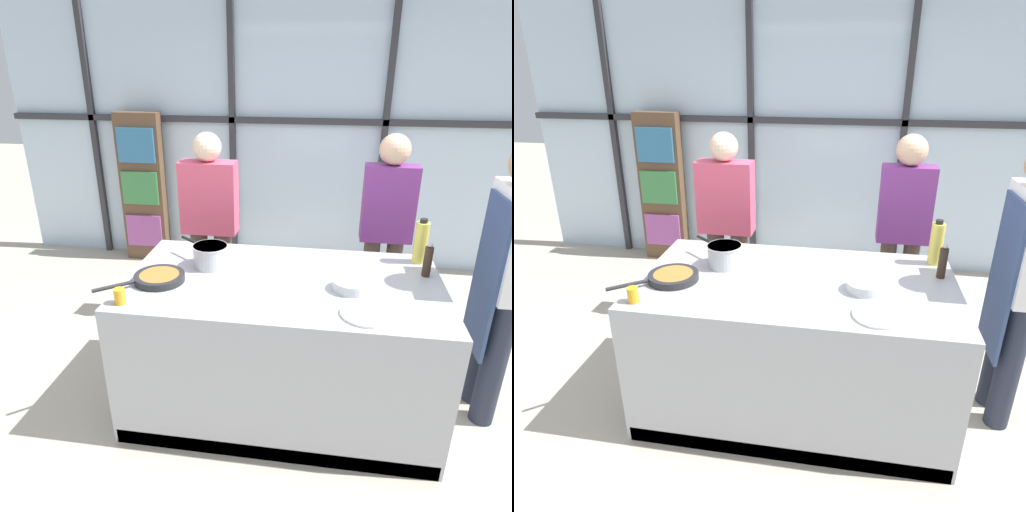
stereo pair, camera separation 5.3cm
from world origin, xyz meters
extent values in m
plane|color=#BCB29E|center=(0.00, 0.00, 0.00)|extent=(18.00, 18.00, 0.00)
cube|color=silver|center=(0.00, 2.37, 1.40)|extent=(6.40, 0.04, 2.80)
cube|color=#2D2D33|center=(0.00, 2.32, 1.54)|extent=(6.40, 0.06, 0.06)
cube|color=#2D2D33|center=(-2.30, 2.32, 1.40)|extent=(0.06, 0.06, 2.80)
cube|color=#2D2D33|center=(-0.77, 2.32, 1.40)|extent=(0.06, 0.06, 2.80)
cube|color=#2D2D33|center=(0.77, 2.32, 1.40)|extent=(0.06, 0.06, 2.80)
cube|color=brown|center=(-1.75, 2.19, 0.81)|extent=(0.47, 0.16, 1.61)
cube|color=#994C93|center=(-1.75, 2.10, 0.36)|extent=(0.40, 0.03, 0.36)
cube|color=#3D8447|center=(-1.75, 2.10, 0.84)|extent=(0.40, 0.03, 0.36)
cube|color=teal|center=(-1.75, 2.10, 1.29)|extent=(0.40, 0.03, 0.36)
cube|color=#A8AAB2|center=(0.00, 0.00, 0.45)|extent=(1.88, 1.04, 0.90)
cube|color=black|center=(-0.60, 0.00, 0.89)|extent=(0.52, 0.52, 0.01)
cube|color=black|center=(0.00, -0.50, 0.05)|extent=(1.84, 0.03, 0.10)
cylinder|color=#38383D|center=(-0.72, -0.12, 0.90)|extent=(0.13, 0.13, 0.01)
cylinder|color=#38383D|center=(-0.47, -0.12, 0.90)|extent=(0.13, 0.13, 0.01)
cylinder|color=#38383D|center=(-0.72, 0.12, 0.90)|extent=(0.13, 0.13, 0.01)
cylinder|color=#38383D|center=(-0.47, 0.12, 0.90)|extent=(0.13, 0.13, 0.01)
cylinder|color=#232838|center=(1.28, 0.01, 0.43)|extent=(0.14, 0.14, 0.87)
cylinder|color=#232838|center=(1.28, 0.21, 0.43)|extent=(0.14, 0.14, 0.87)
cube|color=navy|center=(1.17, 0.11, 0.95)|extent=(0.02, 0.38, 0.95)
cylinder|color=#47382D|center=(-0.60, 1.00, 0.40)|extent=(0.14, 0.14, 0.80)
cylinder|color=#47382D|center=(-0.80, 1.00, 0.40)|extent=(0.14, 0.14, 0.80)
cube|color=#DB4C6B|center=(-0.70, 1.00, 1.09)|extent=(0.45, 0.20, 0.58)
sphere|color=beige|center=(-0.70, 1.00, 1.49)|extent=(0.22, 0.22, 0.22)
cylinder|color=#47382D|center=(0.79, 1.00, 0.41)|extent=(0.12, 0.12, 0.81)
cylinder|color=#47382D|center=(0.61, 1.00, 0.41)|extent=(0.12, 0.12, 0.81)
cube|color=#7A3384|center=(0.70, 1.00, 1.11)|extent=(0.39, 0.18, 0.59)
sphere|color=#D8AD8C|center=(0.70, 1.00, 1.51)|extent=(0.23, 0.23, 0.23)
cylinder|color=#232326|center=(-0.72, -0.12, 0.92)|extent=(0.30, 0.30, 0.04)
cylinder|color=#B26B2D|center=(-0.72, -0.12, 0.94)|extent=(0.23, 0.23, 0.01)
cylinder|color=#232326|center=(-0.93, -0.29, 0.93)|extent=(0.20, 0.17, 0.02)
cylinder|color=silver|center=(-0.47, 0.12, 0.97)|extent=(0.21, 0.21, 0.14)
cylinder|color=silver|center=(-0.47, 0.12, 1.04)|extent=(0.22, 0.22, 0.01)
cylinder|color=black|center=(-0.63, 0.25, 1.02)|extent=(0.16, 0.13, 0.02)
cylinder|color=white|center=(0.46, -0.34, 0.91)|extent=(0.27, 0.27, 0.01)
cylinder|color=silver|center=(0.39, -0.07, 0.93)|extent=(0.21, 0.21, 0.06)
cylinder|color=#4C4C51|center=(0.39, -0.07, 0.95)|extent=(0.17, 0.17, 0.01)
cylinder|color=#E0CC4C|center=(0.84, 0.39, 1.04)|extent=(0.08, 0.08, 0.27)
cylinder|color=black|center=(0.84, 0.39, 1.18)|extent=(0.05, 0.05, 0.02)
cylinder|color=#332319|center=(0.85, 0.18, 0.99)|extent=(0.05, 0.05, 0.19)
sphere|color=#B2B2B7|center=(0.85, 0.18, 1.10)|extent=(0.03, 0.03, 0.03)
cylinder|color=orange|center=(-0.84, -0.42, 0.94)|extent=(0.06, 0.06, 0.09)
camera|label=1|loc=(0.21, -2.44, 2.11)|focal=32.00mm
camera|label=2|loc=(0.26, -2.43, 2.11)|focal=32.00mm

